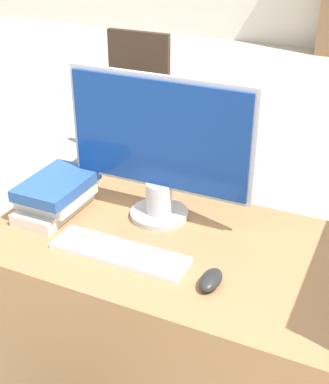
{
  "coord_description": "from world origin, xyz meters",
  "views": [
    {
      "loc": [
        0.47,
        -0.9,
        1.66
      ],
      "look_at": [
        -0.09,
        0.29,
        0.94
      ],
      "focal_mm": 50.0,
      "sensor_mm": 36.0,
      "label": 1
    }
  ],
  "objects_px": {
    "book_stack": "(56,195)",
    "far_chair": "(131,100)",
    "monitor": "(159,146)",
    "keyboard": "(119,253)",
    "mouse": "(211,280)"
  },
  "relations": [
    {
      "from": "mouse",
      "to": "book_stack",
      "type": "distance_m",
      "value": 0.61
    },
    {
      "from": "monitor",
      "to": "keyboard",
      "type": "xyz_separation_m",
      "value": [
        -0.01,
        -0.24,
        -0.24
      ]
    },
    {
      "from": "book_stack",
      "to": "monitor",
      "type": "bearing_deg",
      "value": 19.71
    },
    {
      "from": "book_stack",
      "to": "mouse",
      "type": "bearing_deg",
      "value": -14.02
    },
    {
      "from": "book_stack",
      "to": "far_chair",
      "type": "bearing_deg",
      "value": 111.04
    },
    {
      "from": "keyboard",
      "to": "far_chair",
      "type": "height_order",
      "value": "far_chair"
    },
    {
      "from": "keyboard",
      "to": "mouse",
      "type": "xyz_separation_m",
      "value": [
        0.29,
        -0.02,
        0.01
      ]
    },
    {
      "from": "monitor",
      "to": "book_stack",
      "type": "relative_size",
      "value": 2.2
    },
    {
      "from": "monitor",
      "to": "keyboard",
      "type": "height_order",
      "value": "monitor"
    },
    {
      "from": "monitor",
      "to": "mouse",
      "type": "distance_m",
      "value": 0.45
    },
    {
      "from": "keyboard",
      "to": "monitor",
      "type": "bearing_deg",
      "value": 87.53
    },
    {
      "from": "monitor",
      "to": "far_chair",
      "type": "distance_m",
      "value": 1.98
    },
    {
      "from": "far_chair",
      "to": "monitor",
      "type": "bearing_deg",
      "value": -11.86
    },
    {
      "from": "monitor",
      "to": "book_stack",
      "type": "xyz_separation_m",
      "value": [
        -0.32,
        -0.11,
        -0.19
      ]
    },
    {
      "from": "monitor",
      "to": "book_stack",
      "type": "height_order",
      "value": "monitor"
    }
  ]
}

